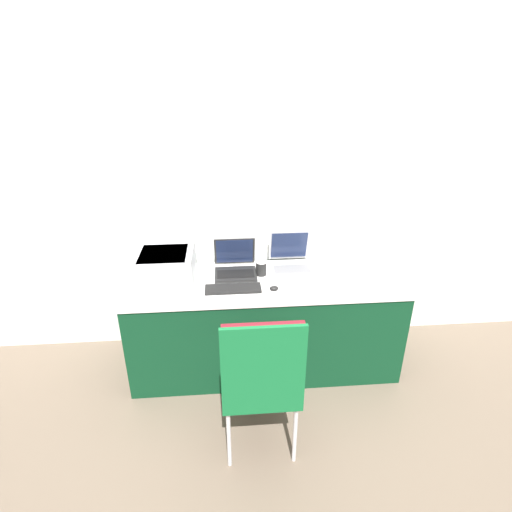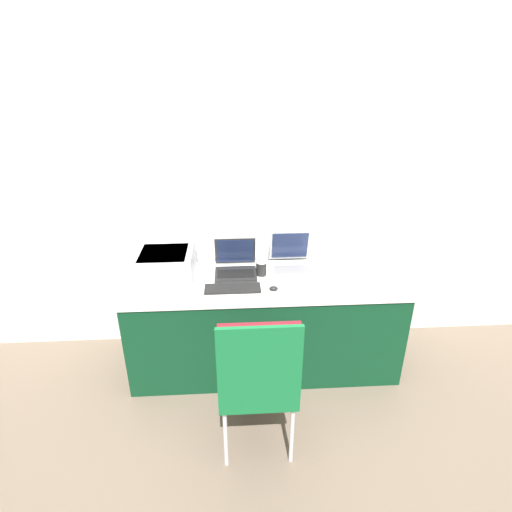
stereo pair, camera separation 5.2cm
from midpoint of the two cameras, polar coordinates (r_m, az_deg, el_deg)
ground_plane at (r=3.03m, az=2.19°, el=-18.71°), size 14.00×14.00×0.00m
wall_back at (r=3.02m, az=1.25°, el=9.73°), size 8.00×0.05×2.60m
table at (r=3.05m, az=1.72°, el=-9.57°), size 1.95×0.66×0.73m
printer at (r=2.87m, az=-12.27°, el=-1.17°), size 0.39×0.42×0.23m
laptop_left at (r=2.95m, az=-2.44°, el=-1.37°), size 0.30×0.29×0.24m
laptop_right at (r=3.03m, az=5.56°, el=-0.68°), size 0.31×0.32×0.26m
external_keyboard at (r=2.74m, az=-2.81°, el=-4.66°), size 0.38×0.12×0.02m
coffee_cup at (r=2.91m, az=1.28°, el=-1.72°), size 0.08×0.08×0.11m
mouse at (r=2.73m, az=3.07°, el=-4.65°), size 0.06×0.05×0.03m
chair at (r=2.25m, az=1.01°, el=-16.55°), size 0.43×0.45×0.98m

